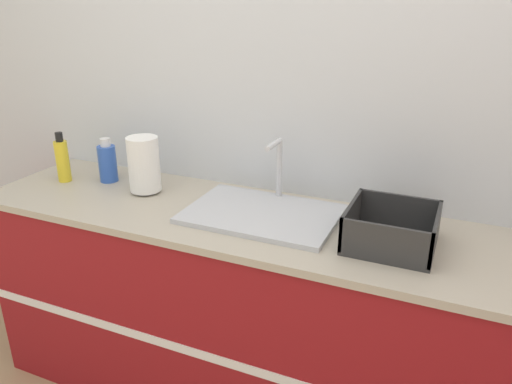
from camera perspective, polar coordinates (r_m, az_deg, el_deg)
name	(u,v)px	position (r m, az deg, el deg)	size (l,w,h in m)	color
wall_back	(290,103)	(2.11, 3.87, 10.17)	(4.78, 0.06, 2.60)	silver
counter_cabinet	(258,316)	(2.17, 0.27, -13.93)	(2.40, 0.61, 0.91)	maroon
sink	(263,212)	(1.96, 0.75, -2.26)	(0.59, 0.40, 0.27)	silver
paper_towel_roll	(144,165)	(2.20, -12.69, 3.06)	(0.14, 0.14, 0.25)	#4C4C51
dish_rack	(391,232)	(1.78, 15.19, -4.47)	(0.30, 0.29, 0.14)	#2D2D2D
bottle_blue	(107,162)	(2.39, -16.61, 3.26)	(0.08, 0.08, 0.20)	#2D56B7
bottle_yellow	(62,160)	(2.46, -21.25, 3.45)	(0.06, 0.06, 0.23)	yellow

